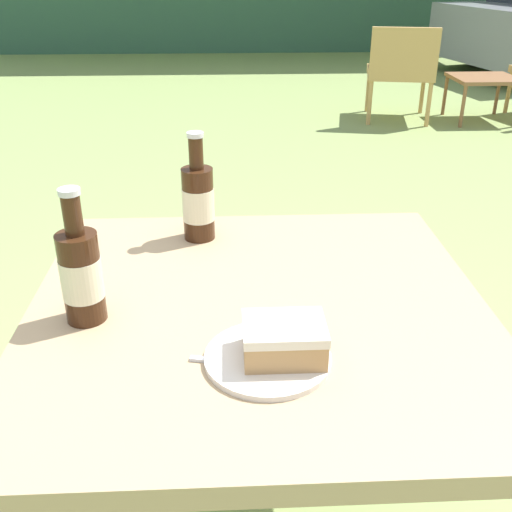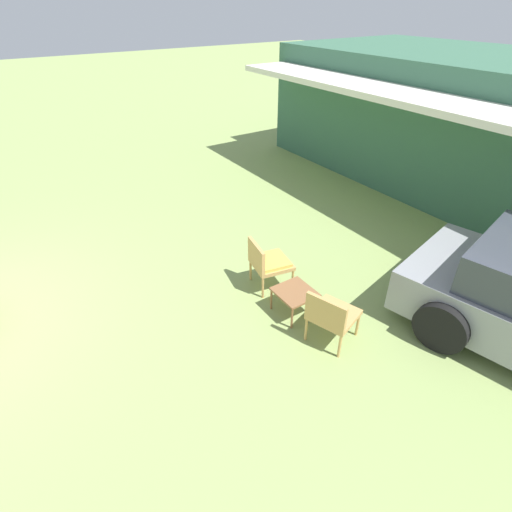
% 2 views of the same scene
% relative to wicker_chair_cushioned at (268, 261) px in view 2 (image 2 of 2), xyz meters
% --- Properties ---
extents(cabin_building, '(8.32, 5.67, 2.73)m').
position_rel_wicker_chair_cushioned_xyz_m(cabin_building, '(-1.30, 6.32, 0.93)').
color(cabin_building, '#38664C').
rests_on(cabin_building, ground_plane).
extents(wicker_chair_cushioned, '(0.63, 0.63, 0.78)m').
position_rel_wicker_chair_cushioned_xyz_m(wicker_chair_cushioned, '(0.00, 0.00, 0.00)').
color(wicker_chair_cushioned, tan).
rests_on(wicker_chair_cushioned, ground_plane).
extents(wicker_chair_plain, '(0.68, 0.69, 0.78)m').
position_rel_wicker_chair_cushioned_xyz_m(wicker_chair_plain, '(1.40, -0.02, 0.00)').
color(wicker_chair_plain, tan).
rests_on(wicker_chair_plain, ground_plane).
extents(garden_side_table, '(0.52, 0.50, 0.37)m').
position_rel_wicker_chair_cushioned_xyz_m(garden_side_table, '(0.71, -0.04, -0.12)').
color(garden_side_table, brown).
rests_on(garden_side_table, ground_plane).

